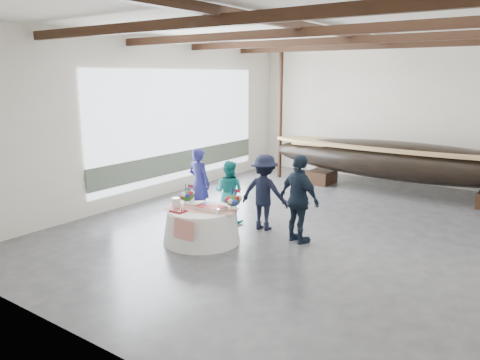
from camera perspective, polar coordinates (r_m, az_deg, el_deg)
The scene contains 14 objects.
floor at distance 10.97m, azimuth 9.08°, elevation -5.78°, with size 10.00×12.00×0.01m, color #3D3D42.
wall_back at distance 16.08m, azimuth 19.05°, elevation 7.73°, with size 10.00×0.02×4.50m, color silver.
wall_front at distance 5.79m, azimuth -17.65°, elevation 0.21°, with size 10.00×0.02×4.50m, color silver.
wall_left at distance 13.44m, azimuth -10.17°, elevation 7.38°, with size 0.02×12.00×4.50m, color silver.
ceiling at distance 10.47m, azimuth 9.97°, elevation 18.29°, with size 10.00×12.00×0.01m, color white.
pavilion_structure at distance 11.12m, azimuth 11.61°, elevation 15.31°, with size 9.80×11.76×4.50m.
open_bay at distance 14.16m, azimuth -7.06°, elevation 6.02°, with size 0.03×7.00×3.20m.
longboat_display at distance 14.43m, azimuth 19.00°, elevation 2.22°, with size 8.34×1.67×1.56m.
banquet_table at distance 9.92m, azimuth -4.71°, elevation -5.52°, with size 1.63×1.63×0.70m.
tabletop_items at distance 9.89m, azimuth -4.21°, elevation -2.54°, with size 1.60×1.05×0.40m.
guest_woman_blue at distance 11.46m, azimuth -4.98°, elevation -0.37°, with size 0.63×0.41×1.73m, color navy.
guest_woman_teal at distance 11.05m, azimuth -1.39°, elevation -1.44°, with size 0.73×0.57×1.50m, color teal.
guest_man_left at distance 10.55m, azimuth 2.98°, elevation -1.50°, with size 1.11×0.64×1.73m, color black.
guest_man_right at distance 9.76m, azimuth 7.24°, elevation -2.36°, with size 1.09×0.45×1.86m, color #131F30.
Camera 1 is at (4.55, -9.37, 3.44)m, focal length 35.00 mm.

